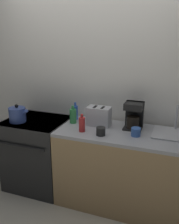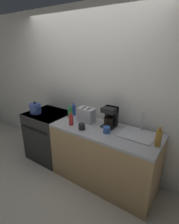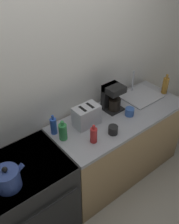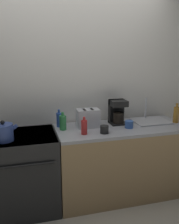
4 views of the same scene
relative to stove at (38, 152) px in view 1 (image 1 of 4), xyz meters
name	(u,v)px [view 1 (image 1 of 4)]	position (x,y,z in m)	size (l,w,h in m)	color
ground_plane	(72,209)	(0.60, -0.32, -0.45)	(12.00, 12.00, 0.00)	beige
wall_back	(94,84)	(0.60, 0.39, 0.85)	(8.00, 0.05, 2.60)	silver
stove	(38,152)	(0.00, 0.00, 0.00)	(0.73, 0.68, 0.89)	black
counter_block	(129,169)	(1.16, 0.01, -0.01)	(1.57, 0.66, 0.89)	tan
kettle	(17,115)	(-0.17, -0.12, 0.52)	(0.25, 0.20, 0.22)	#33478C
toaster	(99,116)	(0.77, 0.10, 0.54)	(0.26, 0.16, 0.22)	#BCBCC1
coffee_maker	(134,115)	(1.16, 0.15, 0.59)	(0.19, 0.19, 0.30)	black
sink_tray	(175,133)	(1.60, 0.12, 0.45)	(0.44, 0.37, 0.28)	#B7B7BC
bottle_green	(73,116)	(0.46, 0.07, 0.52)	(0.08, 0.08, 0.21)	#338C47
bottle_red	(82,124)	(0.66, -0.14, 0.51)	(0.07, 0.07, 0.19)	#B72828
bottle_blue	(75,112)	(0.44, 0.20, 0.52)	(0.06, 0.06, 0.21)	#2D56B7
cup_blue	(136,132)	(1.23, -0.06, 0.48)	(0.10, 0.10, 0.09)	#3860B2
cup_black	(101,131)	(0.88, -0.17, 0.47)	(0.09, 0.09, 0.09)	black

